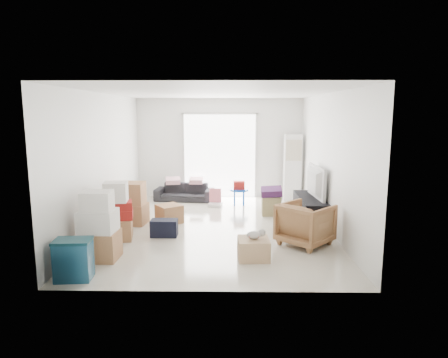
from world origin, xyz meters
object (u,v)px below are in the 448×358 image
(tv_console, at_px, (310,210))
(sofa, at_px, (184,189))
(armchair, at_px, (305,222))
(ottoman, at_px, (271,205))
(kids_table, at_px, (239,188))
(ac_tower, at_px, (292,167))
(wood_crate, at_px, (253,249))
(television, at_px, (311,194))
(storage_bins, at_px, (74,259))

(tv_console, relative_size, sofa, 1.05)
(armchair, relative_size, ottoman, 1.93)
(sofa, height_order, kids_table, sofa)
(ac_tower, relative_size, wood_crate, 3.55)
(television, relative_size, kids_table, 1.93)
(tv_console, xyz_separation_m, armchair, (-0.38, -1.49, 0.14))
(armchair, xyz_separation_m, kids_table, (-1.10, 3.09, 0.01))
(sofa, height_order, wood_crate, sofa)
(sofa, relative_size, storage_bins, 2.65)
(tv_console, relative_size, armchair, 1.97)
(sofa, bearing_deg, tv_console, -29.58)
(television, xyz_separation_m, kids_table, (-1.49, 1.60, -0.19))
(television, relative_size, sofa, 0.75)
(sofa, xyz_separation_m, ottoman, (2.16, -1.46, -0.09))
(armchair, distance_m, wood_crate, 1.22)
(kids_table, bearing_deg, wood_crate, -87.76)
(ac_tower, distance_m, tv_console, 2.31)
(armchair, height_order, storage_bins, armchair)
(ottoman, xyz_separation_m, kids_table, (-0.72, 0.98, 0.21))
(ottoman, bearing_deg, television, -38.83)
(storage_bins, height_order, wood_crate, storage_bins)
(tv_console, bearing_deg, armchair, -104.31)
(tv_console, bearing_deg, television, 90.00)
(kids_table, bearing_deg, tv_console, -47.14)
(sofa, xyz_separation_m, armchair, (2.55, -3.58, 0.11))
(sofa, height_order, storage_bins, sofa)
(ottoman, distance_m, wood_crate, 2.88)
(storage_bins, relative_size, ottoman, 1.36)
(television, height_order, kids_table, television)
(armchair, bearing_deg, kids_table, -26.11)
(armchair, xyz_separation_m, ottoman, (-0.39, 2.11, -0.20))
(television, distance_m, sofa, 3.61)
(tv_console, height_order, television, television)
(ac_tower, bearing_deg, sofa, -177.02)
(ac_tower, height_order, kids_table, ac_tower)
(sofa, relative_size, kids_table, 2.56)
(kids_table, xyz_separation_m, wood_crate, (0.15, -3.80, -0.26))
(television, height_order, storage_bins, television)
(television, bearing_deg, sofa, 50.82)
(storage_bins, bearing_deg, television, 38.10)
(television, distance_m, storage_bins, 4.97)
(storage_bins, distance_m, ottoman, 4.83)
(tv_console, xyz_separation_m, television, (0.00, 0.00, 0.35))
(tv_console, height_order, storage_bins, storage_bins)
(armchair, height_order, wood_crate, armchair)
(storage_bins, relative_size, kids_table, 0.97)
(armchair, bearing_deg, ac_tower, -50.83)
(sofa, bearing_deg, storage_bins, -94.84)
(armchair, xyz_separation_m, wood_crate, (-0.96, -0.71, -0.25))
(ac_tower, height_order, armchair, ac_tower)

